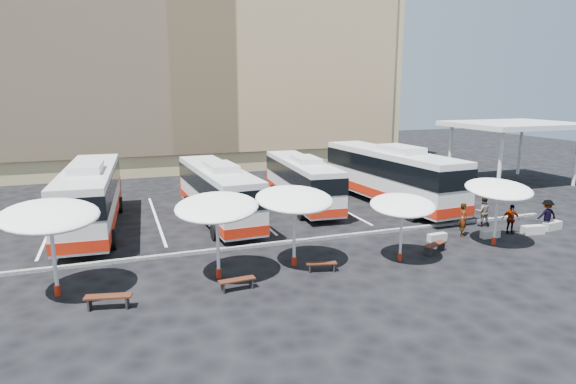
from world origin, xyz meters
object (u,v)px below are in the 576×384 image
object	(u,v)px
conc_bench_1	(490,234)
conc_bench_0	(437,237)
bus_2	(301,180)
wood_bench_0	(108,299)
sunshade_1	(217,208)
bus_3	(390,174)
sunshade_0	(50,216)
sunshade_4	(499,189)
sunshade_3	(403,205)
wood_bench_2	(321,265)
passenger_3	(547,215)
bus_1	(217,190)
wood_bench_3	(435,246)
conc_bench_3	(552,226)
passenger_1	(483,212)
passenger_2	(511,219)
passenger_0	(464,220)
sunshade_2	(294,200)
bus_0	(91,195)
wood_bench_1	(237,282)

from	to	relation	value
conc_bench_1	conc_bench_0	bearing A→B (deg)	170.49
bus_2	wood_bench_0	world-z (taller)	bus_2
sunshade_1	conc_bench_0	distance (m)	12.44
bus_3	sunshade_0	world-z (taller)	bus_3
sunshade_4	sunshade_3	bearing A→B (deg)	-176.21
sunshade_0	wood_bench_2	xyz separation A→B (m)	(10.78, -1.17, -2.91)
bus_2	sunshade_0	bearing A→B (deg)	-139.34
passenger_3	bus_1	bearing A→B (deg)	-15.19
wood_bench_3	passenger_3	world-z (taller)	passenger_3
sunshade_1	sunshade_3	size ratio (longest dim) A/B	1.16
wood_bench_0	passenger_3	bearing A→B (deg)	5.43
sunshade_1	sunshade_3	bearing A→B (deg)	-5.26
conc_bench_3	bus_3	bearing A→B (deg)	121.97
wood_bench_2	passenger_1	world-z (taller)	passenger_1
bus_2	passenger_1	size ratio (longest dim) A/B	6.45
passenger_2	bus_1	bearing A→B (deg)	172.83
wood_bench_3	bus_2	bearing A→B (deg)	102.65
bus_1	bus_2	bearing A→B (deg)	13.74
passenger_0	passenger_3	world-z (taller)	passenger_0
sunshade_3	passenger_2	bearing A→B (deg)	11.50
conc_bench_0	sunshade_1	bearing A→B (deg)	-174.70
wood_bench_3	sunshade_2	bearing A→B (deg)	174.31
wood_bench_2	conc_bench_0	bearing A→B (deg)	14.41
bus_0	passenger_0	world-z (taller)	bus_0
bus_0	bus_3	distance (m)	19.46
sunshade_3	passenger_3	distance (m)	10.89
bus_1	wood_bench_2	size ratio (longest dim) A/B	8.33
sunshade_0	conc_bench_3	size ratio (longest dim) A/B	3.61
sunshade_3	passenger_0	bearing A→B (deg)	22.05
bus_0	conc_bench_3	distance (m)	26.62
passenger_3	wood_bench_1	bearing A→B (deg)	17.77
conc_bench_1	passenger_2	world-z (taller)	passenger_2
sunshade_4	passenger_0	xyz separation A→B (m)	(-0.51, 1.80, -2.01)
sunshade_0	sunshade_4	world-z (taller)	sunshade_0
sunshade_0	wood_bench_1	world-z (taller)	sunshade_0
bus_0	sunshade_1	world-z (taller)	bus_0
bus_2	bus_1	bearing A→B (deg)	-159.03
conc_bench_0	sunshade_3	bearing A→B (deg)	-151.64
wood_bench_3	passenger_1	distance (m)	6.40
wood_bench_3	conc_bench_0	world-z (taller)	wood_bench_3
bus_1	wood_bench_0	size ratio (longest dim) A/B	6.76
conc_bench_0	passenger_2	distance (m)	4.75
wood_bench_3	sunshade_3	bearing A→B (deg)	-170.84
conc_bench_3	sunshade_4	bearing A→B (deg)	-168.78
wood_bench_3	passenger_3	bearing A→B (deg)	7.47
sunshade_4	passenger_3	bearing A→B (deg)	12.79
sunshade_2	passenger_1	xyz separation A→B (m)	(12.80, 2.31, -2.24)
conc_bench_3	sunshade_3	bearing A→B (deg)	-172.72
wood_bench_1	conc_bench_1	world-z (taller)	wood_bench_1
passenger_1	sunshade_4	bearing A→B (deg)	80.25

